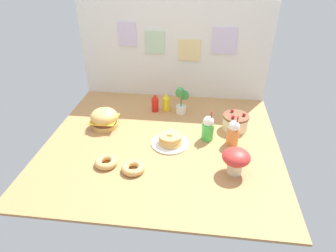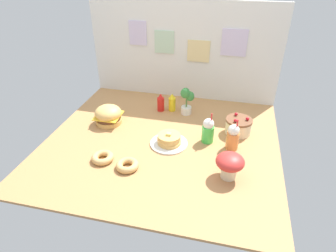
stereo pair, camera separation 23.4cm
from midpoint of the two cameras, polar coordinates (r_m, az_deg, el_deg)
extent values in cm
cube|color=#B27F4C|center=(248.82, -3.84, -3.16)|extent=(192.80, 180.68, 2.00)
cube|color=silver|center=(307.02, -1.11, 14.37)|extent=(192.80, 3.00, 99.58)
cube|color=silver|center=(310.56, -10.16, 17.15)|extent=(18.31, 1.20, 24.16)
cube|color=#B2D1B2|center=(305.82, -4.89, 15.87)|extent=(19.79, 1.20, 22.55)
cube|color=beige|center=(302.78, 1.89, 14.47)|extent=(22.23, 1.20, 21.42)
cube|color=silver|center=(298.89, 8.63, 16.02)|extent=(24.18, 1.20, 25.69)
cylinder|color=#DBA859|center=(275.06, -14.53, 0.24)|extent=(23.74, 23.74, 4.11)
cylinder|color=#59331E|center=(273.24, -14.63, 0.89)|extent=(21.84, 21.84, 3.20)
cube|color=yellow|center=(272.24, -14.69, 1.27)|extent=(22.55, 22.55, 0.91)
ellipsoid|color=#E5B260|center=(270.86, -14.77, 1.79)|extent=(24.21, 24.21, 13.70)
cylinder|color=white|center=(243.76, -2.36, -3.45)|extent=(31.04, 31.04, 1.37)
cylinder|color=#E0AD5B|center=(242.25, -2.26, -3.13)|extent=(19.58, 19.58, 2.56)
cylinder|color=#E0AD5B|center=(241.05, -2.40, -2.59)|extent=(19.11, 19.11, 2.56)
cylinder|color=#E0AD5B|center=(239.80, -2.32, -2.06)|extent=(19.01, 19.01, 2.56)
cube|color=#F7E072|center=(238.57, -2.40, -1.62)|extent=(4.02, 4.02, 1.83)
cylinder|color=beige|center=(265.30, 10.48, 0.52)|extent=(21.91, 21.91, 11.87)
cylinder|color=brown|center=(261.89, 10.63, 1.80)|extent=(22.79, 22.79, 1.83)
sphere|color=red|center=(261.17, 12.11, 2.13)|extent=(2.92, 2.92, 2.92)
sphere|color=red|center=(265.56, 9.95, 2.90)|extent=(2.92, 2.92, 2.92)
sphere|color=red|center=(255.53, 10.00, 1.68)|extent=(2.92, 2.92, 2.92)
cylinder|color=red|center=(290.67, -4.84, 4.08)|extent=(6.94, 6.94, 13.70)
cone|color=red|center=(286.59, -4.92, 5.70)|extent=(5.55, 5.55, 4.57)
cylinder|color=yellow|center=(291.28, -2.62, 4.22)|extent=(6.94, 6.94, 13.70)
cone|color=yellow|center=(287.21, -2.67, 5.84)|extent=(5.55, 5.55, 4.57)
cylinder|color=green|center=(247.13, 5.02, -1.17)|extent=(10.04, 10.04, 14.61)
sphere|color=white|center=(241.99, 5.13, 0.79)|extent=(9.13, 9.13, 9.13)
cylinder|color=red|center=(240.48, 5.64, 1.37)|extent=(1.10, 2.96, 14.63)
cylinder|color=orange|center=(243.44, 9.77, -2.11)|extent=(10.04, 10.04, 14.61)
sphere|color=white|center=(238.22, 9.98, -0.14)|extent=(9.13, 9.13, 9.13)
cylinder|color=red|center=(236.85, 10.53, 0.44)|extent=(1.10, 3.07, 14.62)
torus|color=tan|center=(228.07, -14.84, -6.88)|extent=(16.98, 16.98, 5.11)
torus|color=#D89ED8|center=(227.85, -14.86, -6.81)|extent=(16.22, 16.22, 4.35)
torus|color=tan|center=(218.38, -9.89, -8.15)|extent=(16.98, 16.98, 5.11)
torus|color=#F2E5C6|center=(218.15, -9.89, -8.07)|extent=(16.22, 16.22, 4.35)
cylinder|color=white|center=(288.02, 0.22, 3.20)|extent=(10.04, 10.04, 7.30)
cylinder|color=#4C7238|center=(283.39, 0.22, 4.99)|extent=(1.46, 1.46, 12.78)
ellipsoid|color=#38843D|center=(280.44, 0.87, 5.93)|extent=(8.22, 5.48, 10.04)
ellipsoid|color=#38843D|center=(282.88, -0.02, 6.58)|extent=(8.22, 5.48, 10.04)
ellipsoid|color=#38843D|center=(277.02, -0.14, 6.43)|extent=(8.22, 5.48, 10.04)
cylinder|color=beige|center=(215.91, 9.81, -7.99)|extent=(10.96, 10.96, 9.13)
ellipsoid|color=red|center=(210.32, 10.03, -6.07)|extent=(20.09, 20.09, 11.05)
camera|label=1|loc=(0.12, -92.74, -1.68)|focal=31.37mm
camera|label=2|loc=(0.12, 87.26, 1.68)|focal=31.37mm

